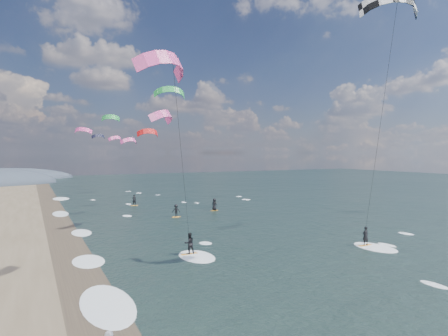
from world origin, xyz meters
name	(u,v)px	position (x,y,z in m)	size (l,w,h in m)	color
ground	(343,306)	(0.00, 0.00, 0.00)	(260.00, 260.00, 0.00)	black
wet_sand_strip	(83,284)	(-12.00, 10.00, 0.00)	(3.00, 240.00, 0.00)	#382D23
kitesurfer_near_a	(392,58)	(8.23, 3.78, 15.01)	(7.81, 8.92, 19.63)	orange
kitesurfer_near_b	(180,129)	(-5.88, 8.96, 9.80)	(7.16, 8.99, 14.93)	orange
far_kitesurfers	(181,206)	(3.63, 33.89, 0.85)	(10.03, 13.53, 1.75)	orange
bg_kite_field	(124,126)	(0.20, 53.25, 13.03)	(12.98, 67.44, 6.77)	green
shoreline_surf	(92,262)	(-10.80, 14.75, 0.00)	(2.40, 79.40, 0.11)	white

